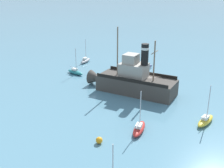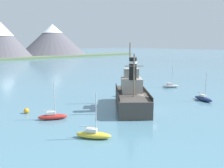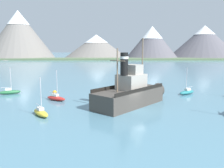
% 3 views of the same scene
% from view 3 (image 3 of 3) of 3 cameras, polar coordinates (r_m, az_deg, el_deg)
% --- Properties ---
extents(ground_plane, '(600.00, 600.00, 0.00)m').
position_cam_3_polar(ground_plane, '(32.91, 5.76, -6.24)').
color(ground_plane, teal).
extents(mountain_ridge, '(181.98, 56.66, 33.23)m').
position_cam_3_polar(mountain_ridge, '(172.09, -1.11, 10.59)').
color(mountain_ridge, slate).
rests_on(mountain_ridge, ground).
extents(shoreline_strip, '(240.00, 12.00, 1.20)m').
position_cam_3_polar(shoreline_strip, '(151.41, 1.39, 6.04)').
color(shoreline_strip, '#5B704C').
rests_on(shoreline_strip, ground).
extents(old_tugboat, '(12.06, 13.03, 9.90)m').
position_cam_3_polar(old_tugboat, '(35.37, 4.91, -2.10)').
color(old_tugboat, '#423D38').
rests_on(old_tugboat, ground).
extents(sailboat_yellow, '(3.19, 3.68, 4.90)m').
position_cam_3_polar(sailboat_yellow, '(31.38, -16.59, -6.54)').
color(sailboat_yellow, gold).
rests_on(sailboat_yellow, ground).
extents(sailboat_teal, '(3.72, 3.13, 4.90)m').
position_cam_3_polar(sailboat_teal, '(45.30, 17.76, -1.84)').
color(sailboat_teal, '#23757A').
rests_on(sailboat_teal, ground).
extents(sailboat_red, '(3.81, 2.93, 4.90)m').
position_cam_3_polar(sailboat_red, '(39.35, -13.15, -3.25)').
color(sailboat_red, '#B22823').
rests_on(sailboat_red, ground).
extents(sailboat_green, '(3.93, 2.49, 4.90)m').
position_cam_3_polar(sailboat_green, '(47.21, -23.23, -1.72)').
color(sailboat_green, '#286B3D').
rests_on(sailboat_green, ground).
extents(mooring_buoy, '(0.74, 0.74, 0.74)m').
position_cam_3_polar(mooring_buoy, '(44.37, -13.48, -1.95)').
color(mooring_buoy, orange).
rests_on(mooring_buoy, ground).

